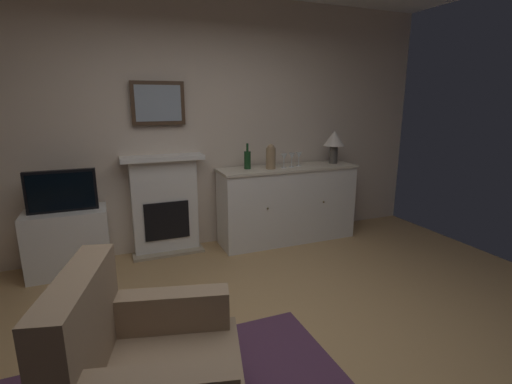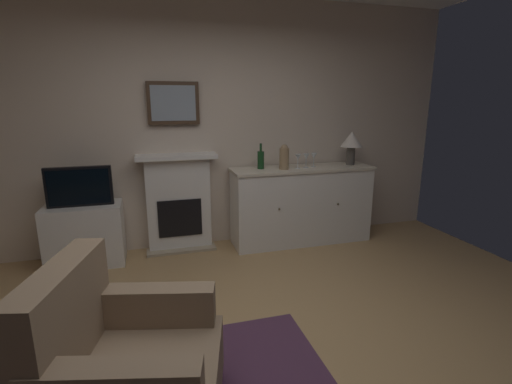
% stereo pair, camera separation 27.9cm
% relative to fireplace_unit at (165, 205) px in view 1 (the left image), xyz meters
% --- Properties ---
extents(ground_plane, '(5.95, 4.50, 0.10)m').
position_rel_fireplace_unit_xyz_m(ground_plane, '(0.36, -2.09, -0.60)').
color(ground_plane, tan).
rests_on(ground_plane, ground).
extents(wall_rear, '(5.95, 0.06, 2.78)m').
position_rel_fireplace_unit_xyz_m(wall_rear, '(0.36, 0.13, 0.84)').
color(wall_rear, beige).
rests_on(wall_rear, ground_plane).
extents(fireplace_unit, '(0.87, 0.30, 1.10)m').
position_rel_fireplace_unit_xyz_m(fireplace_unit, '(0.00, 0.00, 0.00)').
color(fireplace_unit, white).
rests_on(fireplace_unit, ground_plane).
extents(framed_picture, '(0.55, 0.04, 0.45)m').
position_rel_fireplace_unit_xyz_m(framed_picture, '(0.00, 0.05, 1.09)').
color(framed_picture, '#473323').
extents(sideboard_cabinet, '(1.67, 0.49, 0.91)m').
position_rel_fireplace_unit_xyz_m(sideboard_cabinet, '(1.42, -0.18, -0.09)').
color(sideboard_cabinet, white).
rests_on(sideboard_cabinet, ground_plane).
extents(table_lamp, '(0.26, 0.26, 0.40)m').
position_rel_fireplace_unit_xyz_m(table_lamp, '(2.05, -0.18, 0.64)').
color(table_lamp, '#4C4742').
rests_on(table_lamp, sideboard_cabinet).
extents(wine_bottle, '(0.08, 0.08, 0.29)m').
position_rel_fireplace_unit_xyz_m(wine_bottle, '(0.93, -0.13, 0.47)').
color(wine_bottle, '#193F1E').
rests_on(wine_bottle, sideboard_cabinet).
extents(wine_glass_left, '(0.07, 0.07, 0.16)m').
position_rel_fireplace_unit_xyz_m(wine_glass_left, '(1.34, -0.23, 0.48)').
color(wine_glass_left, silver).
rests_on(wine_glass_left, sideboard_cabinet).
extents(wine_glass_center, '(0.07, 0.07, 0.16)m').
position_rel_fireplace_unit_xyz_m(wine_glass_center, '(1.45, -0.22, 0.48)').
color(wine_glass_center, silver).
rests_on(wine_glass_center, sideboard_cabinet).
extents(wine_glass_right, '(0.07, 0.07, 0.16)m').
position_rel_fireplace_unit_xyz_m(wine_glass_right, '(1.56, -0.19, 0.48)').
color(wine_glass_right, silver).
rests_on(wine_glass_right, sideboard_cabinet).
extents(vase_decorative, '(0.11, 0.11, 0.28)m').
position_rel_fireplace_unit_xyz_m(vase_decorative, '(1.18, -0.23, 0.50)').
color(vase_decorative, '#9E7F5B').
rests_on(vase_decorative, sideboard_cabinet).
extents(tv_cabinet, '(0.75, 0.42, 0.64)m').
position_rel_fireplace_unit_xyz_m(tv_cabinet, '(-0.97, -0.16, -0.23)').
color(tv_cabinet, white).
rests_on(tv_cabinet, ground_plane).
extents(tv_set, '(0.62, 0.07, 0.40)m').
position_rel_fireplace_unit_xyz_m(tv_set, '(-0.97, -0.19, 0.29)').
color(tv_set, black).
rests_on(tv_set, tv_cabinet).
extents(armchair, '(0.97, 0.94, 0.92)m').
position_rel_fireplace_unit_xyz_m(armchair, '(-0.48, -2.43, -0.17)').
color(armchair, '#8C7259').
rests_on(armchair, ground_plane).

